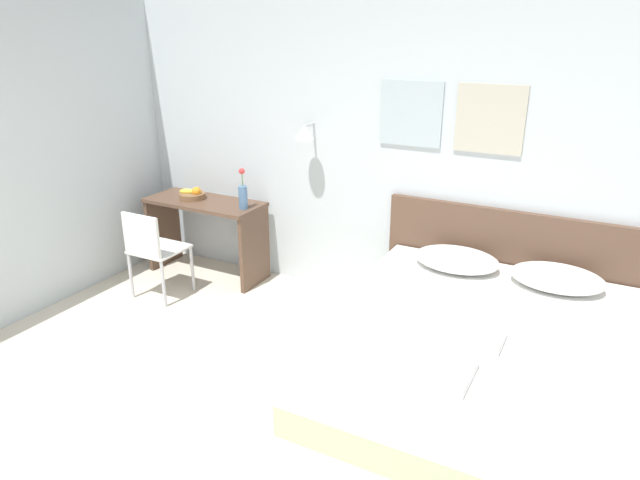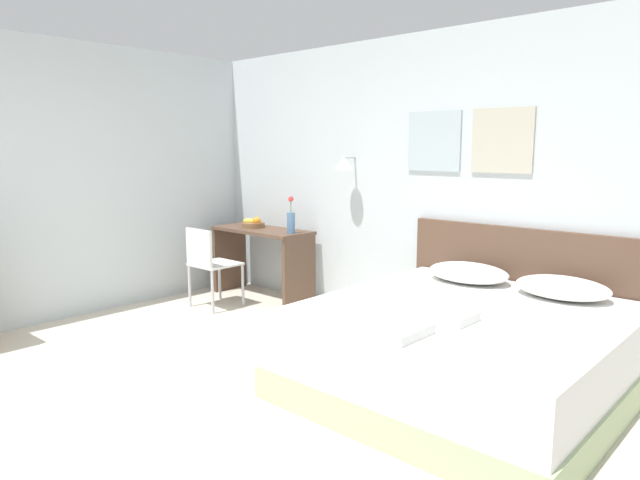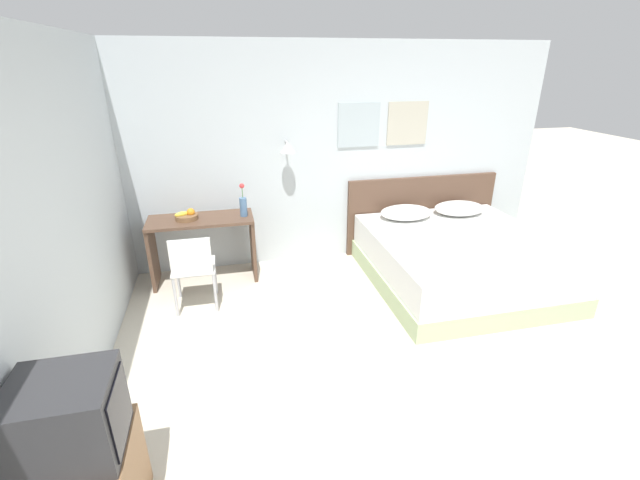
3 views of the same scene
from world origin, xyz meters
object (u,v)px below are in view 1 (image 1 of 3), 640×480
(headboard, at_px, (510,271))
(flower_vase, at_px, (243,195))
(desk, at_px, (206,224))
(desk_chair, at_px, (152,247))
(pillow_right, at_px, (557,278))
(folded_towel_near_foot, at_px, (478,337))
(bed, at_px, (477,357))
(fruit_bowl, at_px, (192,195))
(folded_towel_mid_bed, at_px, (439,370))
(pillow_left, at_px, (456,259))

(headboard, bearing_deg, flower_vase, -172.42)
(desk, distance_m, desk_chair, 0.67)
(pillow_right, height_order, folded_towel_near_foot, pillow_right)
(headboard, relative_size, flower_vase, 5.39)
(bed, height_order, fruit_bowl, fruit_bowl)
(bed, relative_size, folded_towel_mid_bed, 5.70)
(pillow_right, height_order, desk, desk)
(pillow_right, xyz_separation_m, flower_vase, (-2.75, -0.00, 0.25))
(pillow_right, bearing_deg, pillow_left, 180.00)
(folded_towel_mid_bed, bearing_deg, desk_chair, 163.67)
(bed, relative_size, folded_towel_near_foot, 6.94)
(folded_towel_mid_bed, bearing_deg, pillow_right, 73.93)
(headboard, xyz_separation_m, folded_towel_near_foot, (0.05, -1.35, 0.10))
(bed, height_order, desk, desk)
(headboard, relative_size, folded_towel_near_foot, 7.11)
(bed, xyz_separation_m, flower_vase, (-2.38, 0.73, 0.62))
(headboard, height_order, folded_towel_mid_bed, headboard)
(folded_towel_near_foot, xyz_separation_m, folded_towel_mid_bed, (-0.11, -0.45, 0.00))
(desk_chair, distance_m, fruit_bowl, 0.74)
(pillow_left, distance_m, desk, 2.50)
(folded_towel_near_foot, xyz_separation_m, desk, (-2.92, 1.06, -0.08))
(flower_vase, bearing_deg, folded_towel_near_foot, -22.97)
(folded_towel_mid_bed, distance_m, desk, 3.19)
(headboard, height_order, flower_vase, flower_vase)
(flower_vase, bearing_deg, desk, 175.97)
(folded_towel_near_foot, relative_size, flower_vase, 0.76)
(folded_towel_mid_bed, bearing_deg, headboard, 88.17)
(pillow_left, xyz_separation_m, fruit_bowl, (-2.64, 0.03, 0.16))
(pillow_left, height_order, folded_towel_near_foot, pillow_left)
(headboard, height_order, fruit_bowl, headboard)
(pillow_left, relative_size, folded_towel_mid_bed, 1.85)
(pillow_right, distance_m, desk, 3.24)
(headboard, distance_m, fruit_bowl, 3.04)
(folded_towel_near_foot, relative_size, folded_towel_mid_bed, 0.82)
(desk, bearing_deg, bed, -14.85)
(folded_towel_near_foot, distance_m, fruit_bowl, 3.25)
(bed, distance_m, flower_vase, 2.56)
(pillow_right, bearing_deg, fruit_bowl, 179.44)
(bed, bearing_deg, fruit_bowl, 165.82)
(folded_towel_mid_bed, relative_size, desk_chair, 0.42)
(pillow_right, height_order, fruit_bowl, fruit_bowl)
(headboard, height_order, pillow_right, headboard)
(bed, xyz_separation_m, fruit_bowl, (-3.01, 0.76, 0.52))
(desk_chair, height_order, fruit_bowl, fruit_bowl)
(folded_towel_near_foot, xyz_separation_m, desk_chair, (-3.00, 0.40, -0.11))
(desk, relative_size, fruit_bowl, 4.54)
(folded_towel_mid_bed, bearing_deg, desk, 151.68)
(pillow_left, xyz_separation_m, flower_vase, (-2.01, -0.00, 0.25))
(folded_towel_near_foot, relative_size, fruit_bowl, 1.13)
(bed, relative_size, headboard, 0.98)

